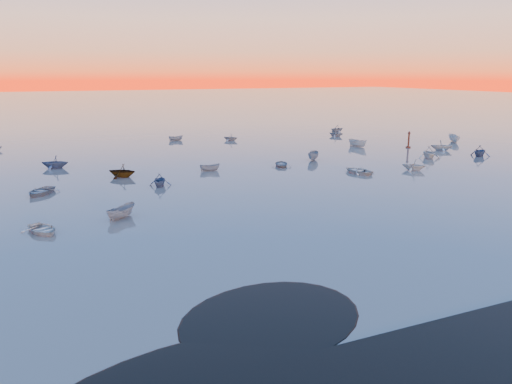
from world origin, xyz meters
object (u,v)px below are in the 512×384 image
boat_near_center (121,218)px  channel_marker (409,141)px  boat_near_right (413,170)px  boat_near_left (43,233)px

boat_near_center → channel_marker: size_ratio=1.10×
boat_near_right → channel_marker: (14.88, 18.57, 1.34)m
boat_near_left → boat_near_right: bearing=-11.4°
boat_near_left → boat_near_center: (7.37, 1.88, 0.00)m
boat_near_left → boat_near_center: boat_near_center is taller
boat_near_left → boat_near_right: 52.65m
boat_near_center → boat_near_right: boat_near_center is taller
boat_near_right → boat_near_left: bearing=-28.9°
boat_near_center → channel_marker: bearing=-102.9°
boat_near_center → boat_near_left: bearing=67.3°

